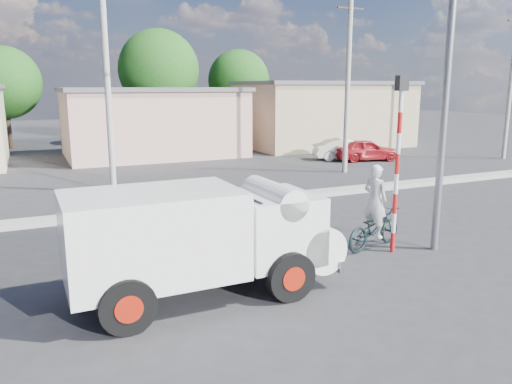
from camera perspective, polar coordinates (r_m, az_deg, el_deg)
name	(u,v)px	position (r m, az deg, el deg)	size (l,w,h in m)	color
ground_plane	(315,295)	(10.28, 6.72, -11.64)	(120.00, 120.00, 0.00)	#2B2B2E
median	(193,206)	(17.24, -7.25, -1.62)	(40.00, 0.80, 0.16)	#99968E
truck	(206,236)	(9.86, -5.75, -5.05)	(5.38, 2.23, 2.21)	black
bicycle	(374,228)	(13.23, 13.33, -4.05)	(0.70, 2.00, 1.05)	black
cyclist	(375,212)	(13.12, 13.42, -2.28)	(0.69, 0.45, 1.89)	silver
car_cream	(346,149)	(28.89, 10.26, 4.84)	(1.28, 3.68, 1.21)	silver
car_red	(366,150)	(28.74, 12.48, 4.73)	(1.45, 3.60, 1.23)	#A8191F
traffic_pole	(398,150)	(12.63, 15.93, 4.65)	(0.28, 0.18, 4.36)	red
streetlight	(444,49)	(12.99, 20.70, 15.02)	(2.34, 0.22, 9.00)	slate
building_row	(137,120)	(30.67, -13.40, 7.98)	(37.80, 7.30, 4.44)	beige
tree_row	(65,75)	(36.72, -21.02, 12.34)	(34.13, 7.32, 8.10)	#38281E
utility_poles	(235,87)	(21.63, -2.43, 11.88)	(35.40, 0.24, 8.00)	#99968E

